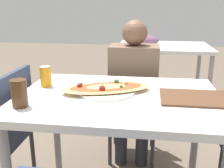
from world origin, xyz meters
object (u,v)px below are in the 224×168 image
soda_can (46,77)px  person_seated (133,82)px  pizza_main (106,89)px  dining_table (118,110)px  chair_far_seated (134,98)px  chair_side_left (3,129)px  drink_glass (19,93)px

soda_can → person_seated: bearing=45.0°
pizza_main → dining_table: bearing=-35.3°
dining_table → chair_far_seated: (0.05, 0.73, -0.19)m
chair_side_left → soda_can: 0.45m
person_seated → pizza_main: bearing=77.3°
soda_can → chair_side_left: bearing=-169.4°
person_seated → drink_glass: bearing=58.8°
person_seated → soda_can: (-0.51, -0.51, 0.16)m
dining_table → drink_glass: size_ratio=8.11×
chair_far_seated → drink_glass: 1.14m
chair_side_left → soda_can: bearing=-79.4°
chair_far_seated → drink_glass: bearing=61.9°
chair_far_seated → soda_can: soda_can is taller
chair_far_seated → person_seated: size_ratio=0.76×
pizza_main → soda_can: size_ratio=4.43×
dining_table → person_seated: person_seated is taller
person_seated → pizza_main: (-0.13, -0.56, 0.12)m
chair_side_left → soda_can: size_ratio=7.04×
chair_side_left → drink_glass: (0.29, -0.28, 0.35)m
dining_table → chair_side_left: chair_side_left is taller
dining_table → chair_side_left: 0.78m
dining_table → soda_can: size_ratio=8.94×
person_seated → chair_far_seated: bearing=-90.0°
person_seated → soda_can: person_seated is taller
drink_glass → person_seated: bearing=58.8°
dining_table → drink_glass: 0.54m
pizza_main → chair_far_seated: bearing=79.4°
pizza_main → drink_glass: (-0.38, -0.28, 0.05)m
chair_side_left → pizza_main: 0.74m
dining_table → chair_side_left: bearing=175.9°
chair_side_left → pizza_main: chair_side_left is taller
chair_side_left → person_seated: person_seated is taller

